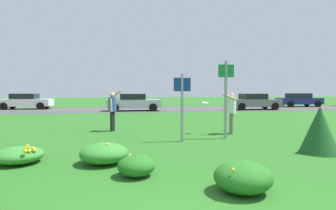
% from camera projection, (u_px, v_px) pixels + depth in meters
% --- Properties ---
extents(ground_plane, '(120.00, 120.00, 0.00)m').
position_uv_depth(ground_plane, '(147.00, 124.00, 13.22)').
color(ground_plane, '#26601E').
extents(highway_strip, '(120.00, 7.71, 0.01)m').
position_uv_depth(highway_strip, '(140.00, 109.00, 24.28)').
color(highway_strip, '#424244').
rests_on(highway_strip, ground).
extents(highway_center_stripe, '(120.00, 0.16, 0.00)m').
position_uv_depth(highway_center_stripe, '(140.00, 109.00, 24.28)').
color(highway_center_stripe, yellow).
rests_on(highway_center_stripe, ground).
extents(daylily_clump_front_left, '(1.11, 1.05, 0.50)m').
position_uv_depth(daylily_clump_front_left, '(104.00, 153.00, 6.08)').
color(daylily_clump_front_left, '#337F2D').
rests_on(daylily_clump_front_left, ground).
extents(daylily_clump_mid_right, '(1.08, 1.03, 0.43)m').
position_uv_depth(daylily_clump_mid_right, '(19.00, 155.00, 6.10)').
color(daylily_clump_mid_right, '#337F2D').
rests_on(daylily_clump_mid_right, ground).
extents(daylily_clump_mid_center, '(0.97, 0.91, 0.51)m').
position_uv_depth(daylily_clump_mid_center, '(243.00, 177.00, 4.34)').
color(daylily_clump_mid_center, '#23661E').
rests_on(daylily_clump_mid_center, ground).
extents(daylily_clump_mid_left, '(0.74, 0.71, 0.41)m').
position_uv_depth(daylily_clump_mid_left, '(136.00, 166.00, 5.17)').
color(daylily_clump_mid_left, '#23661E').
rests_on(daylily_clump_mid_left, ground).
extents(sign_post_near_path, '(0.56, 0.10, 2.24)m').
position_uv_depth(sign_post_near_path, '(182.00, 100.00, 8.67)').
color(sign_post_near_path, '#93969B').
rests_on(sign_post_near_path, ground).
extents(sign_post_by_roadside, '(0.56, 0.10, 2.72)m').
position_uv_depth(sign_post_by_roadside, '(226.00, 92.00, 9.19)').
color(sign_post_by_roadside, '#93969B').
rests_on(sign_post_by_roadside, ground).
extents(evergreen_shrub_side, '(1.00, 1.00, 1.28)m').
position_uv_depth(evergreen_shrub_side, '(319.00, 130.00, 7.07)').
color(evergreen_shrub_side, '#1E5123').
rests_on(evergreen_shrub_side, ground).
extents(person_thrower_blue_shirt, '(0.56, 0.53, 1.74)m').
position_uv_depth(person_thrower_blue_shirt, '(112.00, 108.00, 11.02)').
color(person_thrower_blue_shirt, '#2D4C9E').
rests_on(person_thrower_blue_shirt, ground).
extents(person_catcher_white_shirt, '(0.59, 0.53, 1.61)m').
position_uv_depth(person_catcher_white_shirt, '(231.00, 109.00, 10.27)').
color(person_catcher_white_shirt, silver).
rests_on(person_catcher_white_shirt, ground).
extents(frisbee_white, '(0.24, 0.24, 0.07)m').
position_uv_depth(frisbee_white, '(205.00, 103.00, 10.32)').
color(frisbee_white, white).
extents(car_white_leftmost, '(4.50, 2.00, 1.45)m').
position_uv_depth(car_white_leftmost, '(26.00, 101.00, 24.52)').
color(car_white_leftmost, silver).
rests_on(car_white_leftmost, ground).
extents(car_silver_center_left, '(4.50, 2.00, 1.45)m').
position_uv_depth(car_silver_center_left, '(134.00, 102.00, 22.45)').
color(car_silver_center_left, '#B7BABF').
rests_on(car_silver_center_left, ground).
extents(car_gray_center_right, '(4.50, 2.00, 1.45)m').
position_uv_depth(car_gray_center_right, '(254.00, 101.00, 23.92)').
color(car_gray_center_right, slate).
rests_on(car_gray_center_right, ground).
extents(car_navy_rightmost, '(4.50, 2.00, 1.45)m').
position_uv_depth(car_navy_rightmost, '(299.00, 100.00, 28.29)').
color(car_navy_rightmost, navy).
rests_on(car_navy_rightmost, ground).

